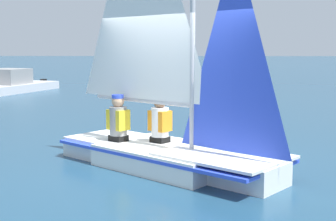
# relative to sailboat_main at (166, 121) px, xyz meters

# --- Properties ---
(ground_plane) EXTENTS (260.00, 260.00, 0.00)m
(ground_plane) POSITION_rel_sailboat_main_xyz_m (-0.02, -0.03, -0.78)
(ground_plane) COLOR navy
(sailboat_main) EXTENTS (3.62, 3.99, 5.18)m
(sailboat_main) POSITION_rel_sailboat_main_xyz_m (0.00, 0.00, 0.00)
(sailboat_main) COLOR white
(sailboat_main) RESTS_ON ground_plane
(sailor_helm) EXTENTS (0.42, 0.43, 1.16)m
(sailor_helm) POSITION_rel_sailboat_main_xyz_m (0.34, 0.12, -0.15)
(sailor_helm) COLOR black
(sailor_helm) RESTS_ON ground_plane
(sailor_crew) EXTENTS (0.42, 0.43, 1.16)m
(sailor_crew) POSITION_rel_sailboat_main_xyz_m (0.42, 0.86, -0.15)
(sailor_crew) COLOR black
(sailor_crew) RESTS_ON ground_plane
(motorboat_distant) EXTENTS (5.00, 3.24, 1.07)m
(motorboat_distant) POSITION_rel_sailboat_main_xyz_m (13.57, 7.81, -0.41)
(motorboat_distant) COLOR silver
(motorboat_distant) RESTS_ON ground_plane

